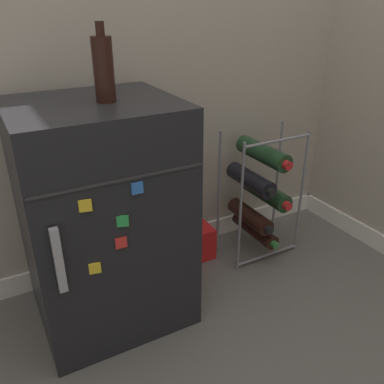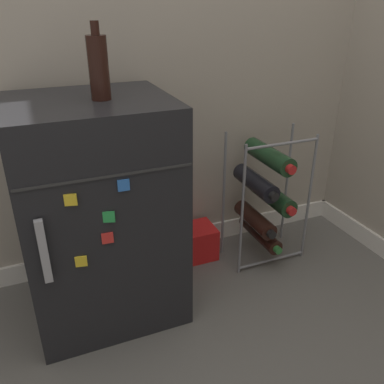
{
  "view_description": "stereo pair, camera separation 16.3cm",
  "coord_description": "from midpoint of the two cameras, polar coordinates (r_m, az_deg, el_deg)",
  "views": [
    {
      "loc": [
        -0.59,
        -0.93,
        1.12
      ],
      "look_at": [
        0.11,
        0.36,
        0.41
      ],
      "focal_mm": 38.0,
      "sensor_mm": 36.0,
      "label": 1
    },
    {
      "loc": [
        -0.44,
        -1.0,
        1.12
      ],
      "look_at": [
        0.11,
        0.36,
        0.41
      ],
      "focal_mm": 38.0,
      "sensor_mm": 36.0,
      "label": 2
    }
  ],
  "objects": [
    {
      "name": "ground_plane",
      "position": [
        1.56,
        4.5,
        -20.13
      ],
      "size": [
        14.0,
        14.0,
        0.0
      ],
      "primitive_type": "plane",
      "color": "#56544F"
    },
    {
      "name": "wine_rack",
      "position": [
        1.86,
        12.5,
        -0.53
      ],
      "size": [
        0.35,
        0.32,
        0.61
      ],
      "color": "slate",
      "rests_on": "ground_plane"
    },
    {
      "name": "mini_fridge",
      "position": [
        1.5,
        -9.74,
        -2.9
      ],
      "size": [
        0.53,
        0.5,
        0.83
      ],
      "color": "black",
      "rests_on": "ground_plane"
    },
    {
      "name": "soda_box",
      "position": [
        1.92,
        2.19,
        -7.25
      ],
      "size": [
        0.23,
        0.15,
        0.15
      ],
      "color": "red",
      "rests_on": "ground_plane"
    },
    {
      "name": "fridge_top_bottle",
      "position": [
        1.32,
        -9.43,
        16.91
      ],
      "size": [
        0.06,
        0.06,
        0.23
      ],
      "color": "black",
      "rests_on": "mini_fridge"
    }
  ]
}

